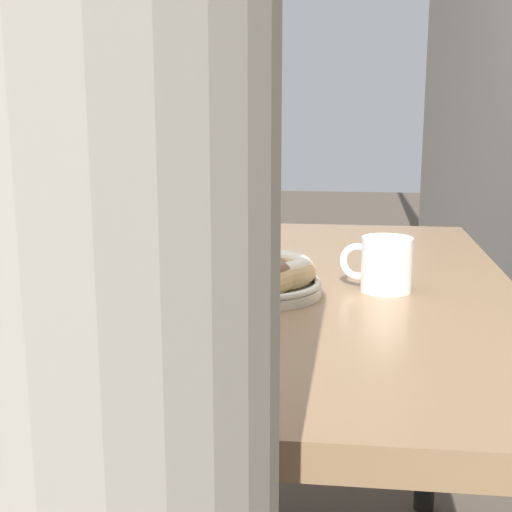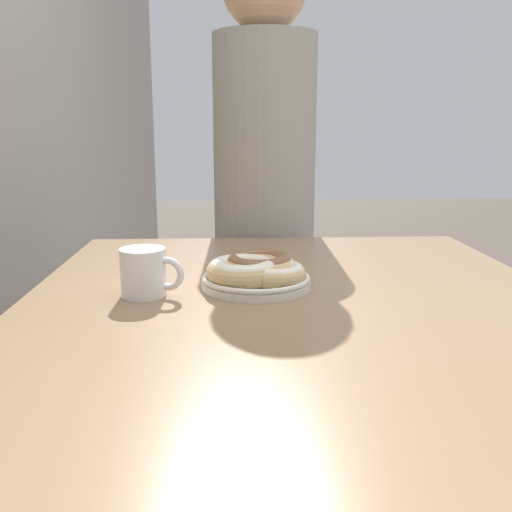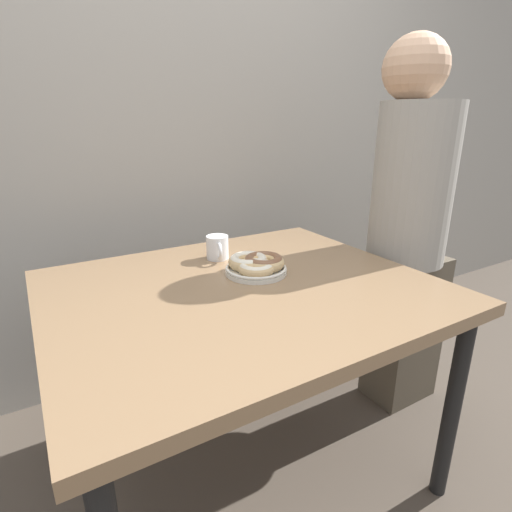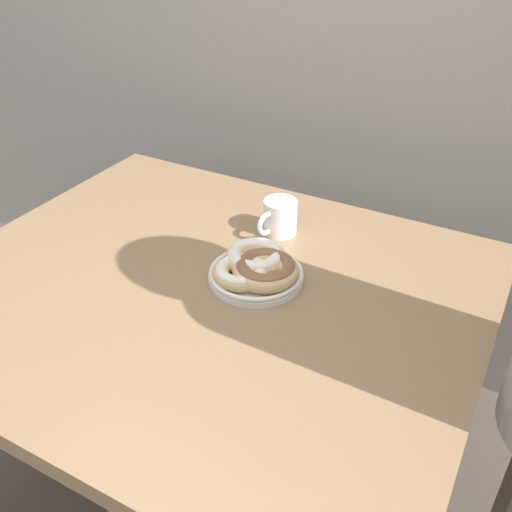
{
  "view_description": "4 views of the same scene",
  "coord_description": "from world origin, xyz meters",
  "px_view_note": "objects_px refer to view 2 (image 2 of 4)",
  "views": [
    {
      "loc": [
        1.14,
        0.54,
        1.0
      ],
      "look_at": [
        0.09,
        0.42,
        0.77
      ],
      "focal_mm": 50.0,
      "sensor_mm": 36.0,
      "label": 1
    },
    {
      "loc": [
        -0.93,
        0.46,
        1.0
      ],
      "look_at": [
        0.09,
        0.42,
        0.77
      ],
      "focal_mm": 40.0,
      "sensor_mm": 36.0,
      "label": 2
    },
    {
      "loc": [
        -0.54,
        -0.64,
        1.18
      ],
      "look_at": [
        0.09,
        0.42,
        0.77
      ],
      "focal_mm": 28.0,
      "sensor_mm": 36.0,
      "label": 3
    },
    {
      "loc": [
        0.56,
        -0.45,
        1.42
      ],
      "look_at": [
        0.09,
        0.42,
        0.77
      ],
      "focal_mm": 40.0,
      "sensor_mm": 36.0,
      "label": 4
    }
  ],
  "objects_px": {
    "dining_table": "(297,337)",
    "person_figure": "(264,205)",
    "coffee_mug": "(145,272)",
    "donut_plate": "(256,271)"
  },
  "relations": [
    {
      "from": "donut_plate",
      "to": "person_figure",
      "type": "distance_m",
      "value": 0.68
    },
    {
      "from": "dining_table",
      "to": "donut_plate",
      "type": "height_order",
      "value": "donut_plate"
    },
    {
      "from": "donut_plate",
      "to": "coffee_mug",
      "type": "relative_size",
      "value": 1.93
    },
    {
      "from": "dining_table",
      "to": "person_figure",
      "type": "distance_m",
      "value": 0.77
    },
    {
      "from": "dining_table",
      "to": "person_figure",
      "type": "relative_size",
      "value": 0.78
    },
    {
      "from": "coffee_mug",
      "to": "person_figure",
      "type": "distance_m",
      "value": 0.76
    },
    {
      "from": "coffee_mug",
      "to": "person_figure",
      "type": "bearing_deg",
      "value": -19.38
    },
    {
      "from": "dining_table",
      "to": "donut_plate",
      "type": "xyz_separation_m",
      "value": [
        0.09,
        0.07,
        0.1
      ]
    },
    {
      "from": "coffee_mug",
      "to": "donut_plate",
      "type": "bearing_deg",
      "value": -77.12
    },
    {
      "from": "dining_table",
      "to": "person_figure",
      "type": "bearing_deg",
      "value": 0.95
    }
  ]
}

